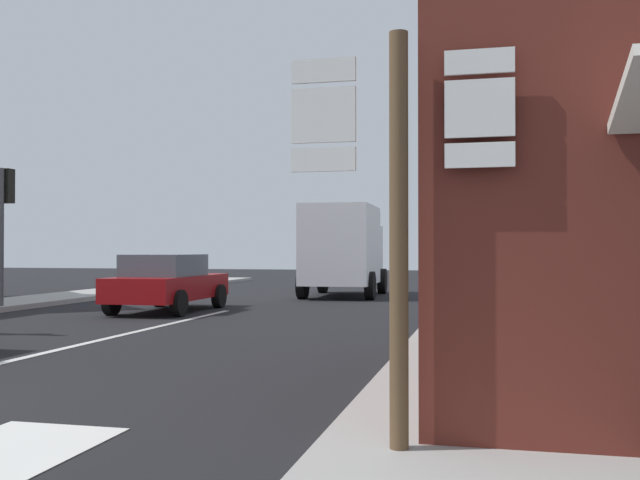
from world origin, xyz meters
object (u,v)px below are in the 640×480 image
(delivery_truck, at_px, (344,248))
(sedan_far, at_px, (167,282))
(route_sign_post, at_px, (399,207))
(traffic_light_far_right, at_px, (460,220))
(traffic_light_near_right, at_px, (444,208))
(traffic_light_near_left, at_px, (5,205))

(delivery_truck, bearing_deg, sedan_far, -115.04)
(delivery_truck, height_order, route_sign_post, route_sign_post)
(route_sign_post, relative_size, traffic_light_far_right, 0.91)
(traffic_light_far_right, height_order, traffic_light_near_right, traffic_light_far_right)
(route_sign_post, height_order, traffic_light_near_right, traffic_light_near_right)
(delivery_truck, bearing_deg, traffic_light_near_right, -64.24)
(delivery_truck, relative_size, traffic_light_far_right, 1.44)
(traffic_light_near_left, relative_size, traffic_light_far_right, 1.06)
(delivery_truck, xyz_separation_m, route_sign_post, (4.20, -18.87, 0.26))
(traffic_light_near_left, bearing_deg, delivery_truck, 45.62)
(sedan_far, distance_m, traffic_light_near_left, 4.75)
(traffic_light_near_left, relative_size, traffic_light_near_right, 1.10)
(traffic_light_near_right, bearing_deg, delivery_truck, 115.76)
(route_sign_post, bearing_deg, traffic_light_near_right, 91.82)
(traffic_light_near_left, xyz_separation_m, traffic_light_near_right, (11.35, -0.35, -0.24))
(traffic_light_far_right, bearing_deg, route_sign_post, -88.98)
(sedan_far, relative_size, route_sign_post, 1.32)
(sedan_far, xyz_separation_m, traffic_light_near_left, (-4.25, -0.73, 1.99))
(traffic_light_near_left, xyz_separation_m, traffic_light_far_right, (11.35, 8.18, -0.15))
(traffic_light_near_right, bearing_deg, traffic_light_near_left, 178.24)
(sedan_far, bearing_deg, delivery_truck, 64.96)
(sedan_far, bearing_deg, traffic_light_near_right, -8.61)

